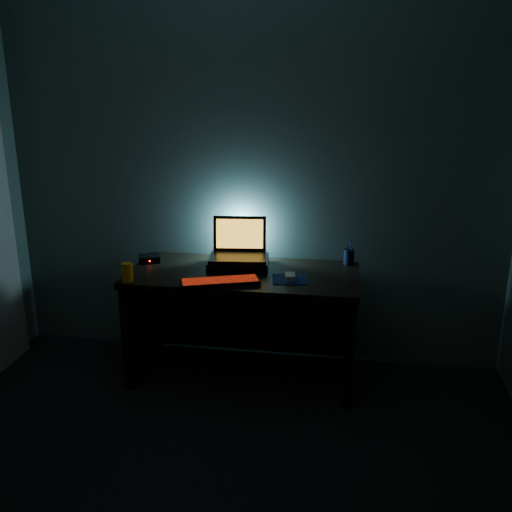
{
  "coord_description": "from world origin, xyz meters",
  "views": [
    {
      "loc": [
        0.65,
        -1.85,
        1.95
      ],
      "look_at": [
        0.09,
        1.57,
        0.88
      ],
      "focal_mm": 40.0,
      "sensor_mm": 36.0,
      "label": 1
    }
  ],
  "objects_px": {
    "laptop": "(239,248)",
    "juice_glass": "(127,272)",
    "mouse": "(290,277)",
    "router": "(149,259)",
    "pen_cup": "(349,257)",
    "keyboard": "(220,282)"
  },
  "relations": [
    {
      "from": "keyboard",
      "to": "pen_cup",
      "type": "xyz_separation_m",
      "value": [
        0.78,
        0.53,
        0.04
      ]
    },
    {
      "from": "laptop",
      "to": "mouse",
      "type": "height_order",
      "value": "laptop"
    },
    {
      "from": "juice_glass",
      "to": "laptop",
      "type": "bearing_deg",
      "value": 35.38
    },
    {
      "from": "keyboard",
      "to": "juice_glass",
      "type": "bearing_deg",
      "value": 164.09
    },
    {
      "from": "mouse",
      "to": "router",
      "type": "height_order",
      "value": "router"
    },
    {
      "from": "laptop",
      "to": "router",
      "type": "relative_size",
      "value": 2.35
    },
    {
      "from": "mouse",
      "to": "pen_cup",
      "type": "relative_size",
      "value": 1.0
    },
    {
      "from": "laptop",
      "to": "juice_glass",
      "type": "xyz_separation_m",
      "value": [
        -0.62,
        -0.44,
        -0.06
      ]
    },
    {
      "from": "pen_cup",
      "to": "router",
      "type": "height_order",
      "value": "pen_cup"
    },
    {
      "from": "pen_cup",
      "to": "router",
      "type": "bearing_deg",
      "value": -172.84
    },
    {
      "from": "mouse",
      "to": "laptop",
      "type": "bearing_deg",
      "value": 137.78
    },
    {
      "from": "mouse",
      "to": "router",
      "type": "relative_size",
      "value": 0.59
    },
    {
      "from": "mouse",
      "to": "juice_glass",
      "type": "bearing_deg",
      "value": -177.71
    },
    {
      "from": "keyboard",
      "to": "pen_cup",
      "type": "distance_m",
      "value": 0.94
    },
    {
      "from": "keyboard",
      "to": "mouse",
      "type": "height_order",
      "value": "mouse"
    },
    {
      "from": "pen_cup",
      "to": "mouse",
      "type": "bearing_deg",
      "value": -133.91
    },
    {
      "from": "mouse",
      "to": "juice_glass",
      "type": "distance_m",
      "value": 1.02
    },
    {
      "from": "pen_cup",
      "to": "juice_glass",
      "type": "distance_m",
      "value": 1.47
    },
    {
      "from": "laptop",
      "to": "juice_glass",
      "type": "height_order",
      "value": "laptop"
    },
    {
      "from": "mouse",
      "to": "keyboard",
      "type": "bearing_deg",
      "value": -168.46
    },
    {
      "from": "laptop",
      "to": "juice_glass",
      "type": "distance_m",
      "value": 0.77
    },
    {
      "from": "keyboard",
      "to": "mouse",
      "type": "xyz_separation_m",
      "value": [
        0.42,
        0.15,
        0.0
      ]
    }
  ]
}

